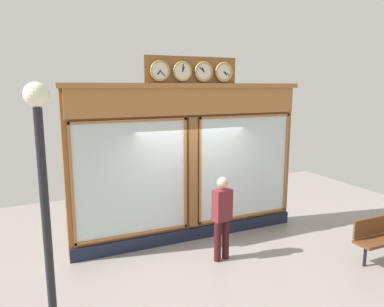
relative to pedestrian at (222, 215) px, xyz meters
name	(u,v)px	position (x,y,z in m)	size (l,w,h in m)	color
ground_plane	(266,307)	(0.14, 1.69, -0.93)	(14.00, 14.00, 0.00)	gray
shop_facade	(190,162)	(0.14, -1.23, 0.84)	(5.36, 0.42, 4.00)	brown
pedestrian	(222,215)	(0.00, 0.00, 0.00)	(0.39, 0.28, 1.69)	#3A1316
street_lamp	(43,185)	(3.21, 1.55, 1.36)	(0.28, 0.28, 3.45)	black
street_bench	(384,235)	(-2.92, 1.32, -0.41)	(1.40, 0.40, 0.87)	#5B3319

